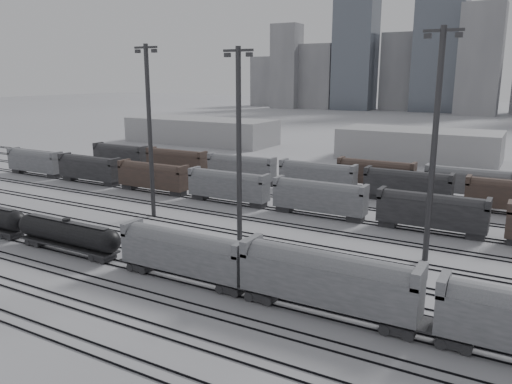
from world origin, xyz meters
The scene contains 14 objects.
ground centered at (0.00, 0.00, 0.00)m, with size 900.00×900.00×0.00m, color silver.
tracks centered at (0.00, 17.50, 0.08)m, with size 220.00×71.50×0.16m.
tank_car_b centered at (-13.11, 1.00, 2.44)m, with size 17.05×2.84×4.21m.
hopper_car_a centered at (5.11, 1.00, 3.38)m, with size 15.30×3.04×5.47m.
hopper_car_b centered at (21.54, 1.00, 3.73)m, with size 16.87×3.35×6.03m.
light_mast_b centered at (-14.75, 19.00, 13.96)m, with size 4.21×0.67×26.31m.
light_mast_c centered at (5.07, 12.60, 13.33)m, with size 4.02×0.64×25.13m.
light_mast_d centered at (26.65, 20.20, 14.37)m, with size 4.33×0.69×27.09m.
bg_string_near centered at (8.00, 32.00, 2.80)m, with size 151.00×3.00×5.60m.
bg_string_mid centered at (18.00, 48.00, 2.80)m, with size 151.00×3.00×5.60m.
warehouse_left centered at (-60.00, 95.00, 4.00)m, with size 50.00×18.00×8.00m, color #A3A3A5.
warehouse_mid centered at (10.00, 95.00, 4.00)m, with size 40.00×18.00×8.00m, color #A3A3A5.
skyline centered at (10.84, 280.00, 34.73)m, with size 316.00×22.40×95.00m.
crane_left centered at (-28.74, 305.00, 57.39)m, with size 42.00×1.80×100.00m.
Camera 1 is at (36.75, -39.30, 21.74)m, focal length 35.00 mm.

